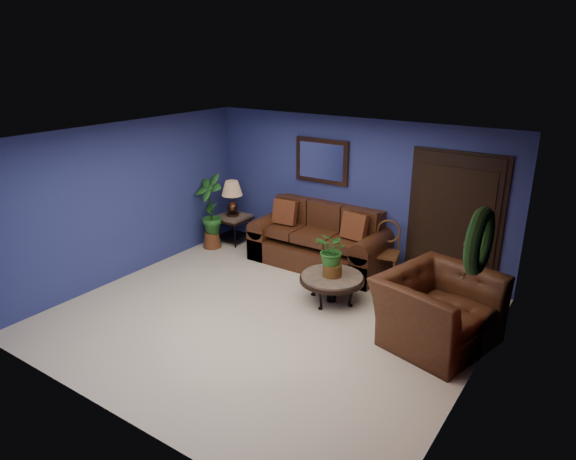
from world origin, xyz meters
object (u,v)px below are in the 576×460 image
Objects in this scene: coffee_table at (332,279)px; sofa at (321,245)px; side_chair at (386,247)px; end_table at (233,222)px; table_lamp at (232,194)px; armchair at (437,310)px.

sofa is at bearing 127.16° from coffee_table.
sofa reaches higher than side_chair.
end_table is 0.89× the size of table_lamp.
end_table is at bearing 116.57° from table_lamp.
coffee_table is 0.69× the size of armchair.
end_table is at bearing -178.87° from sofa.
table_lamp is 4.67m from armchair.
side_chair is (0.33, 1.17, 0.20)m from coffee_table.
end_table is (-2.80, 1.10, 0.05)m from coffee_table.
side_chair is at bearing 57.86° from armchair.
coffee_table is 1.23m from side_chair.
armchair is at bearing -7.86° from coffee_table.
side_chair is at bearing 1.53° from sofa.
sofa is at bearing 167.68° from side_chair.
table_lamp is (-1.94, -0.04, 0.61)m from sofa.
armchair reaches higher than end_table.
table_lamp is at bearing 167.44° from side_chair.
armchair is at bearing -60.62° from side_chair.
table_lamp reaches higher than coffee_table.
sofa is 1.68× the size of armchair.
armchair is (1.65, -0.23, 0.10)m from coffee_table.
side_chair reaches higher than end_table.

